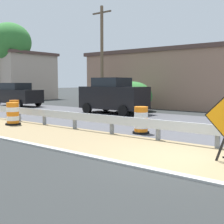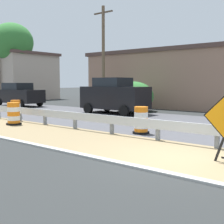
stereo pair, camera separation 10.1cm
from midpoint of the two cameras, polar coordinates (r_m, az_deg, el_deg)
ground_plane at (r=7.78m, az=13.64°, el=-8.99°), size 160.00×160.00×0.00m
median_dirt_strip at (r=8.15m, az=14.93°, el=-8.31°), size 3.25×120.00×0.01m
curb_near_edge at (r=6.66m, az=8.78°, el=-11.36°), size 0.20×120.00×0.11m
traffic_barrel_nearest at (r=11.33m, az=5.90°, el=-1.84°), size 0.65×0.65×1.04m
traffic_barrel_close at (r=14.38m, az=-18.32°, el=-0.50°), size 0.70×0.70×1.03m
traffic_barrel_mid at (r=17.18m, az=-18.00°, el=0.40°), size 0.65×0.65×0.98m
car_trailing_near_lane at (r=25.61m, az=-17.51°, el=3.26°), size 2.20×4.55×1.93m
car_mid_far_lane at (r=18.59m, az=0.66°, el=3.18°), size 2.24×4.29×2.26m
roadside_shop_near at (r=24.91m, az=11.78°, el=6.34°), size 6.52×13.65×4.51m
roadside_shop_far at (r=38.64m, az=-19.29°, el=6.49°), size 6.51×12.13×5.33m
utility_pole_near at (r=23.33m, az=-1.56°, el=10.91°), size 0.24×1.80×7.81m
bush_roadside at (r=20.20m, az=4.37°, el=3.05°), size 2.72×2.72×2.03m
tree_roadside at (r=34.34m, az=-18.72°, el=12.65°), size 4.54×4.54×8.34m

